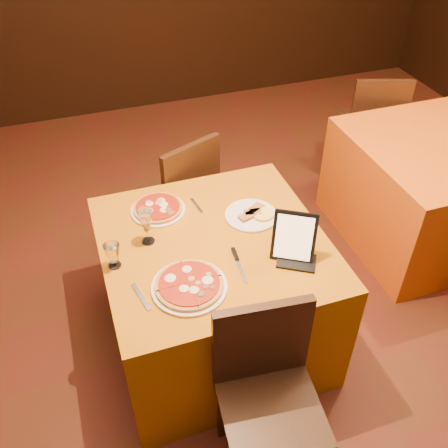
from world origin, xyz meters
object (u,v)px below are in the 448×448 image
object	(u,v)px
water_glass	(113,256)
side_table	(430,190)
wine_glass	(147,227)
main_table	(214,292)
chair_main_far	(175,194)
chair_main_near	(272,411)
pizza_near	(189,286)
tablet	(294,237)
chair_side_far	(369,124)
pizza_far	(158,209)

from	to	relation	value
water_glass	side_table	bearing A→B (deg)	11.07
wine_glass	main_table	bearing A→B (deg)	-17.57
main_table	chair_main_far	size ratio (longest dim) A/B	1.21
side_table	chair_main_near	xyz separation A→B (m)	(-1.70, -1.20, 0.08)
chair_main_near	pizza_near	bearing A→B (deg)	117.01
side_table	tablet	size ratio (longest dim) A/B	4.51
chair_main_near	pizza_near	size ratio (longest dim) A/B	2.66
pizza_near	wine_glass	bearing A→B (deg)	106.32
chair_side_far	water_glass	distance (m)	2.55
chair_main_near	main_table	bearing A→B (deg)	96.05
chair_main_far	pizza_far	bearing A→B (deg)	44.87
chair_main_far	pizza_far	xyz separation A→B (m)	(-0.21, -0.51, 0.31)
water_glass	tablet	bearing A→B (deg)	-14.00
chair_main_near	water_glass	bearing A→B (deg)	128.62
side_table	tablet	world-z (taller)	tablet
main_table	pizza_near	xyz separation A→B (m)	(-0.20, -0.27, 0.39)
side_table	pizza_far	size ratio (longest dim) A/B	3.80
tablet	chair_main_near	bearing A→B (deg)	-88.79
chair_side_far	wine_glass	distance (m)	2.34
tablet	water_glass	bearing A→B (deg)	-162.83
tablet	chair_main_far	bearing A→B (deg)	138.37
main_table	chair_side_far	xyz separation A→B (m)	(1.70, 1.24, 0.08)
chair_main_near	tablet	size ratio (longest dim) A/B	3.73
main_table	pizza_near	world-z (taller)	pizza_near
side_table	chair_main_far	world-z (taller)	chair_main_far
main_table	water_glass	bearing A→B (deg)	-177.81
pizza_near	water_glass	distance (m)	0.39
side_table	chair_main_far	distance (m)	1.75
side_table	pizza_near	xyz separation A→B (m)	(-1.90, -0.68, 0.39)
pizza_far	side_table	bearing A→B (deg)	2.81
wine_glass	tablet	xyz separation A→B (m)	(0.63, -0.32, 0.03)
chair_main_near	wine_glass	world-z (taller)	wine_glass
pizza_far	tablet	world-z (taller)	tablet
pizza_near	tablet	size ratio (longest dim) A/B	1.40
pizza_far	water_glass	xyz separation A→B (m)	(-0.28, -0.33, 0.05)
wine_glass	chair_side_far	bearing A→B (deg)	29.63
chair_main_near	wine_glass	size ratio (longest dim) A/B	4.79
chair_side_far	pizza_near	distance (m)	2.44
main_table	wine_glass	bearing A→B (deg)	162.43
side_table	pizza_near	size ratio (longest dim) A/B	3.21
main_table	side_table	size ratio (longest dim) A/B	1.00
chair_main_near	chair_side_far	distance (m)	2.64
main_table	water_glass	xyz separation A→B (m)	(-0.49, -0.02, 0.44)
wine_glass	water_glass	size ratio (longest dim) A/B	1.46
side_table	chair_main_near	world-z (taller)	chair_main_near
chair_main_far	chair_side_far	bearing A→B (deg)	170.20
pizza_far	pizza_near	bearing A→B (deg)	-89.30
wine_glass	chair_main_near	bearing A→B (deg)	-70.93
side_table	main_table	bearing A→B (deg)	-166.45
pizza_near	main_table	bearing A→B (deg)	53.56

